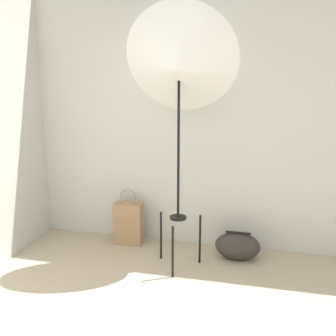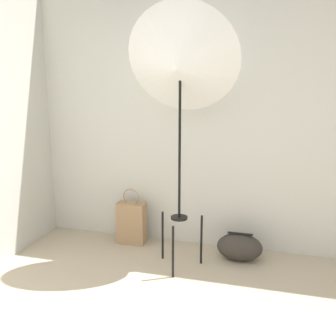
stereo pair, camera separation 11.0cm
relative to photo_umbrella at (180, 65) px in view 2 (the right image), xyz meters
name	(u,v)px [view 2 (the right image)]	position (x,y,z in m)	size (l,w,h in m)	color
wall_back	(206,115)	(0.12, 0.56, -0.45)	(8.00, 0.05, 2.60)	beige
photo_umbrella	(180,65)	(0.00, 0.00, 0.00)	(0.95, 0.60, 2.24)	black
tote_bag	(132,222)	(-0.58, 0.36, -1.53)	(0.28, 0.14, 0.57)	#9E7A56
duffel_bag	(240,247)	(0.51, 0.27, -1.62)	(0.42, 0.25, 0.26)	#332D28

